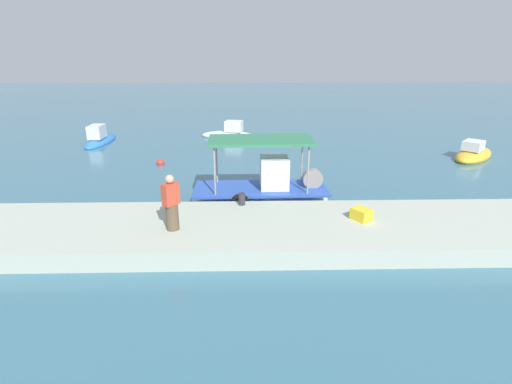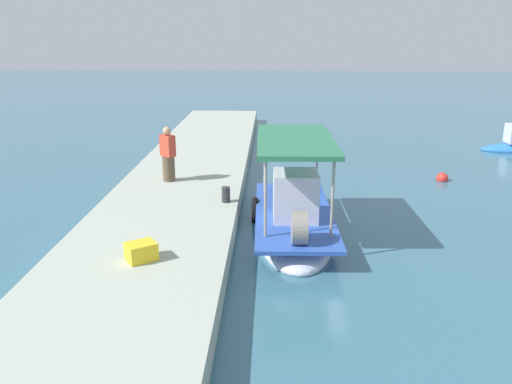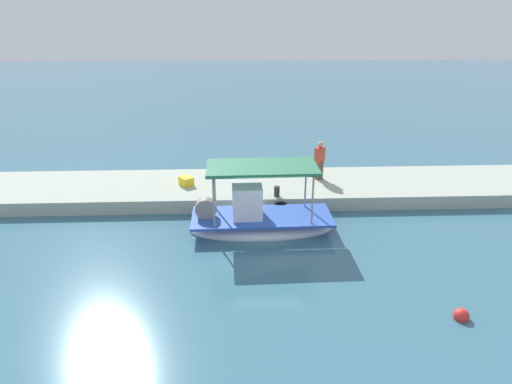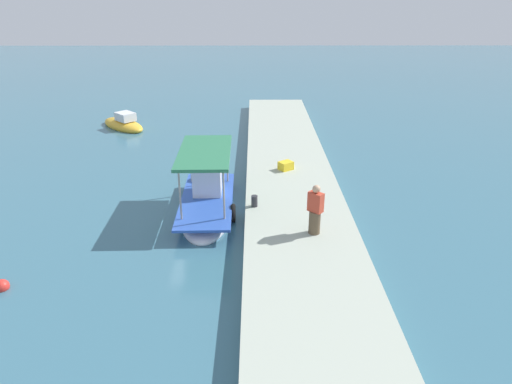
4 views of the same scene
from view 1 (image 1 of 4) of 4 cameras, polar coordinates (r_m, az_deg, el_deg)
ground_plane at (r=16.65m, az=-0.20°, el=-0.97°), size 120.00×120.00×0.00m
dock_quay at (r=13.07m, az=0.15°, el=-5.57°), size 36.00×3.92×0.59m
main_fishing_boat at (r=16.27m, az=0.97°, el=0.13°), size 5.56×2.24×2.93m
fisherman_near_bollard at (r=12.47m, az=-11.87°, el=-1.83°), size 0.55×0.55×1.76m
mooring_bollard at (r=14.36m, az=-2.02°, el=-0.99°), size 0.24×0.24×0.44m
cargo_crate at (r=13.55m, az=14.68°, el=-3.07°), size 0.73×0.76×0.38m
marker_buoy at (r=22.23m, az=-13.37°, el=4.04°), size 0.43×0.43×0.43m
moored_boat_near at (r=28.67m, az=-21.21°, el=6.93°), size 1.50×4.38×1.47m
moored_boat_mid at (r=25.98m, az=28.39°, el=4.70°), size 3.82×3.84×1.30m
moored_boat_far at (r=28.48m, az=-3.77°, el=8.13°), size 4.08×2.26×1.40m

